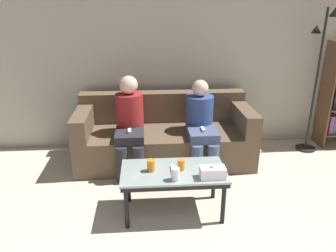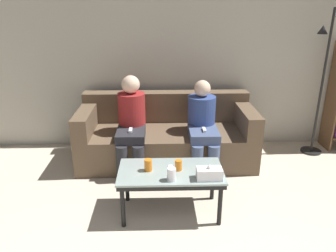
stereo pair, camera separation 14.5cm
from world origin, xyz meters
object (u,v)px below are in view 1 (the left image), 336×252
(couch, at_px, (164,137))
(seated_person_left_end, at_px, (130,122))
(cup_far_center, at_px, (151,165))
(seated_person_mid_left, at_px, (201,123))
(tissue_box, at_px, (213,172))
(cup_near_right, at_px, (181,165))
(cup_near_left, at_px, (175,174))
(standing_lamp, at_px, (320,66))
(game_remote, at_px, (173,169))
(coffee_table, at_px, (173,175))

(couch, distance_m, seated_person_left_end, 0.54)
(cup_far_center, distance_m, seated_person_mid_left, 1.10)
(cup_far_center, bearing_deg, tissue_box, -17.14)
(cup_near_right, distance_m, seated_person_mid_left, 0.97)
(couch, distance_m, cup_near_right, 1.16)
(couch, height_order, cup_near_right, couch)
(cup_far_center, relative_size, seated_person_mid_left, 0.11)
(couch, xyz_separation_m, cup_far_center, (-0.19, -1.14, 0.20))
(couch, height_order, seated_person_mid_left, seated_person_mid_left)
(cup_near_left, distance_m, standing_lamp, 2.51)
(cup_near_left, distance_m, game_remote, 0.18)
(cup_near_left, xyz_separation_m, seated_person_left_end, (-0.42, 1.11, 0.09))
(cup_near_left, distance_m, seated_person_left_end, 1.19)
(cup_far_center, bearing_deg, cup_near_right, 0.53)
(coffee_table, xyz_separation_m, seated_person_left_end, (-0.42, 0.93, 0.19))
(cup_near_left, relative_size, tissue_box, 0.52)
(couch, relative_size, coffee_table, 2.22)
(cup_near_right, xyz_separation_m, seated_person_left_end, (-0.49, 0.92, 0.09))
(standing_lamp, bearing_deg, game_remote, -146.43)
(coffee_table, distance_m, cup_near_left, 0.20)
(cup_near_right, distance_m, game_remote, 0.08)
(cup_near_left, xyz_separation_m, tissue_box, (0.33, 0.02, -0.01))
(coffee_table, relative_size, cup_near_left, 8.34)
(coffee_table, bearing_deg, game_remote, 89.78)
(cup_far_center, bearing_deg, cup_near_left, -41.49)
(standing_lamp, relative_size, seated_person_left_end, 1.67)
(couch, distance_m, cup_far_center, 1.17)
(couch, xyz_separation_m, cup_near_left, (0.01, -1.32, 0.20))
(coffee_table, distance_m, cup_far_center, 0.23)
(cup_far_center, relative_size, standing_lamp, 0.06)
(couch, bearing_deg, seated_person_mid_left, -28.50)
(cup_near_right, height_order, standing_lamp, standing_lamp)
(seated_person_left_end, bearing_deg, tissue_box, -55.59)
(coffee_table, relative_size, tissue_box, 4.32)
(cup_near_left, bearing_deg, seated_person_mid_left, 69.76)
(cup_near_right, xyz_separation_m, tissue_box, (0.26, -0.17, 0.00))
(game_remote, relative_size, seated_person_left_end, 0.14)
(cup_near_right, distance_m, standing_lamp, 2.35)
(cup_near_right, distance_m, cup_far_center, 0.27)
(couch, height_order, game_remote, couch)
(couch, xyz_separation_m, tissue_box, (0.33, -1.30, 0.19))
(cup_far_center, bearing_deg, standing_lamp, 30.90)
(seated_person_mid_left, bearing_deg, tissue_box, -94.15)
(seated_person_left_end, distance_m, seated_person_mid_left, 0.83)
(standing_lamp, bearing_deg, coffee_table, -146.43)
(game_remote, bearing_deg, standing_lamp, 33.57)
(coffee_table, bearing_deg, seated_person_mid_left, 66.32)
(seated_person_left_end, bearing_deg, cup_far_center, -76.78)
(seated_person_mid_left, bearing_deg, seated_person_left_end, 179.25)
(cup_near_right, bearing_deg, coffee_table, -173.97)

